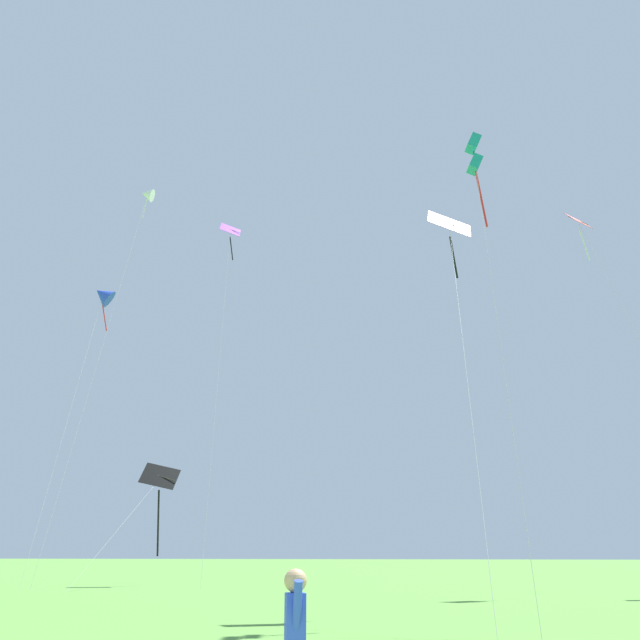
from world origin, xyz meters
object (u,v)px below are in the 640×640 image
object	(u,v)px
kite_white_distant	(147,195)
kite_black_large	(159,495)
kite_teal_box	(475,158)
kite_pink_low	(451,236)
kite_red_high	(585,236)
kite_purple_streamer	(230,244)
kite_blue_delta	(103,295)

from	to	relation	value
kite_white_distant	kite_black_large	size ratio (longest dim) A/B	3.27
kite_teal_box	kite_pink_low	xyz separation A→B (m)	(-1.01, 1.68, -2.31)
kite_red_high	kite_black_large	xyz separation A→B (m)	(-24.99, 2.04, -13.59)
kite_black_large	kite_purple_streamer	bearing A→B (deg)	60.10
kite_purple_streamer	kite_pink_low	bearing A→B (deg)	-51.37
kite_blue_delta	kite_pink_low	bearing A→B (deg)	-34.49
kite_teal_box	kite_blue_delta	size ratio (longest dim) A/B	0.88
kite_red_high	kite_purple_streamer	bearing A→B (deg)	164.90
kite_purple_streamer	kite_black_large	world-z (taller)	kite_purple_streamer
kite_red_high	kite_blue_delta	bearing A→B (deg)	174.66
kite_purple_streamer	kite_blue_delta	xyz separation A→B (m)	(-7.57, -3.29, -4.60)
kite_black_large	kite_pink_low	bearing A→B (deg)	-40.32
kite_white_distant	kite_black_large	distance (m)	24.51
kite_teal_box	kite_white_distant	xyz separation A→B (m)	(-23.56, 22.37, 12.47)
kite_purple_streamer	kite_black_large	size ratio (longest dim) A/B	2.78
kite_purple_streamer	kite_blue_delta	bearing A→B (deg)	-156.53
kite_teal_box	kite_pink_low	bearing A→B (deg)	121.10
kite_red_high	kite_purple_streamer	xyz separation A→B (m)	(-22.65, 6.11, 4.08)
kite_red_high	kite_purple_streamer	world-z (taller)	kite_purple_streamer
kite_teal_box	kite_purple_streamer	xyz separation A→B (m)	(-16.06, 20.51, 6.93)
kite_teal_box	kite_white_distant	distance (m)	34.80
kite_white_distant	kite_pink_low	size ratio (longest dim) A/B	1.96
kite_white_distant	kite_purple_streamer	distance (m)	9.50
kite_red_high	kite_pink_low	size ratio (longest dim) A/B	1.37
kite_white_distant	kite_teal_box	bearing A→B (deg)	-43.52
kite_teal_box	kite_white_distant	bearing A→B (deg)	136.48
kite_red_high	kite_purple_streamer	size ratio (longest dim) A/B	0.82
kite_white_distant	kite_black_large	world-z (taller)	kite_white_distant
kite_red_high	kite_black_large	distance (m)	28.52
kite_black_large	kite_red_high	bearing A→B (deg)	-4.66
kite_teal_box	kite_black_large	distance (m)	26.91
kite_white_distant	kite_blue_delta	bearing A→B (deg)	-90.85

